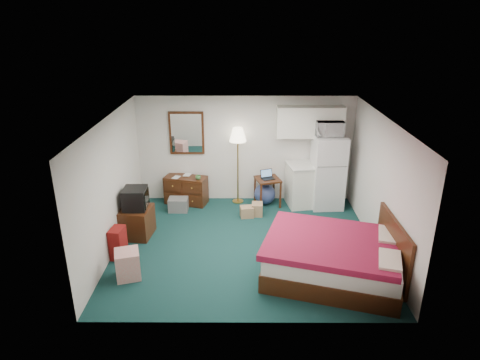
{
  "coord_description": "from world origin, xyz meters",
  "views": [
    {
      "loc": [
        -0.09,
        -7.31,
        4.24
      ],
      "look_at": [
        -0.11,
        0.34,
        1.23
      ],
      "focal_mm": 32.0,
      "sensor_mm": 36.0,
      "label": 1
    }
  ],
  "objects_px": {
    "floor_lamp": "(238,166)",
    "kitchen_counter": "(307,185)",
    "bed": "(333,258)",
    "desk": "(267,192)",
    "fridge": "(328,172)",
    "suitcase": "(118,243)",
    "tv_stand": "(136,222)",
    "dresser": "(186,190)"
  },
  "relations": [
    {
      "from": "floor_lamp",
      "to": "kitchen_counter",
      "type": "bearing_deg",
      "value": -4.96
    },
    {
      "from": "bed",
      "to": "desk",
      "type": "bearing_deg",
      "value": 124.5
    },
    {
      "from": "tv_stand",
      "to": "desk",
      "type": "bearing_deg",
      "value": 35.12
    },
    {
      "from": "kitchen_counter",
      "to": "suitcase",
      "type": "bearing_deg",
      "value": -157.73
    },
    {
      "from": "desk",
      "to": "floor_lamp",
      "type": "bearing_deg",
      "value": 149.41
    },
    {
      "from": "dresser",
      "to": "bed",
      "type": "relative_size",
      "value": 0.45
    },
    {
      "from": "fridge",
      "to": "suitcase",
      "type": "bearing_deg",
      "value": -155.57
    },
    {
      "from": "bed",
      "to": "suitcase",
      "type": "distance_m",
      "value": 3.87
    },
    {
      "from": "floor_lamp",
      "to": "desk",
      "type": "bearing_deg",
      "value": -15.24
    },
    {
      "from": "bed",
      "to": "tv_stand",
      "type": "distance_m",
      "value": 3.94
    },
    {
      "from": "kitchen_counter",
      "to": "fridge",
      "type": "bearing_deg",
      "value": -19.56
    },
    {
      "from": "kitchen_counter",
      "to": "tv_stand",
      "type": "xyz_separation_m",
      "value": [
        -3.65,
        -1.53,
        -0.19
      ]
    },
    {
      "from": "desk",
      "to": "bed",
      "type": "xyz_separation_m",
      "value": [
        0.95,
        -2.91,
        0.01
      ]
    },
    {
      "from": "dresser",
      "to": "suitcase",
      "type": "relative_size",
      "value": 1.66
    },
    {
      "from": "floor_lamp",
      "to": "kitchen_counter",
      "type": "relative_size",
      "value": 1.87
    },
    {
      "from": "dresser",
      "to": "floor_lamp",
      "type": "height_order",
      "value": "floor_lamp"
    },
    {
      "from": "desk",
      "to": "fridge",
      "type": "distance_m",
      "value": 1.45
    },
    {
      "from": "bed",
      "to": "floor_lamp",
      "type": "bearing_deg",
      "value": 134.34
    },
    {
      "from": "desk",
      "to": "fridge",
      "type": "height_order",
      "value": "fridge"
    },
    {
      "from": "floor_lamp",
      "to": "suitcase",
      "type": "relative_size",
      "value": 3.1
    },
    {
      "from": "tv_stand",
      "to": "fridge",
      "type": "bearing_deg",
      "value": 26.17
    },
    {
      "from": "fridge",
      "to": "suitcase",
      "type": "height_order",
      "value": "fridge"
    },
    {
      "from": "desk",
      "to": "suitcase",
      "type": "relative_size",
      "value": 1.15
    },
    {
      "from": "floor_lamp",
      "to": "desk",
      "type": "distance_m",
      "value": 0.92
    },
    {
      "from": "tv_stand",
      "to": "suitcase",
      "type": "bearing_deg",
      "value": -93.66
    },
    {
      "from": "dresser",
      "to": "floor_lamp",
      "type": "relative_size",
      "value": 0.53
    },
    {
      "from": "suitcase",
      "to": "bed",
      "type": "bearing_deg",
      "value": -2.55
    },
    {
      "from": "dresser",
      "to": "kitchen_counter",
      "type": "bearing_deg",
      "value": 13.85
    },
    {
      "from": "bed",
      "to": "suitcase",
      "type": "height_order",
      "value": "bed"
    },
    {
      "from": "kitchen_counter",
      "to": "bed",
      "type": "distance_m",
      "value": 2.97
    },
    {
      "from": "fridge",
      "to": "kitchen_counter",
      "type": "bearing_deg",
      "value": 166.14
    },
    {
      "from": "dresser",
      "to": "kitchen_counter",
      "type": "relative_size",
      "value": 1.0
    },
    {
      "from": "floor_lamp",
      "to": "fridge",
      "type": "distance_m",
      "value": 2.06
    },
    {
      "from": "floor_lamp",
      "to": "tv_stand",
      "type": "height_order",
      "value": "floor_lamp"
    },
    {
      "from": "dresser",
      "to": "desk",
      "type": "height_order",
      "value": "desk"
    },
    {
      "from": "floor_lamp",
      "to": "bed",
      "type": "bearing_deg",
      "value": -62.17
    },
    {
      "from": "desk",
      "to": "suitcase",
      "type": "distance_m",
      "value": 3.68
    },
    {
      "from": "fridge",
      "to": "dresser",
      "type": "bearing_deg",
      "value": 173.63
    },
    {
      "from": "dresser",
      "to": "fridge",
      "type": "relative_size",
      "value": 0.57
    },
    {
      "from": "desk",
      "to": "suitcase",
      "type": "height_order",
      "value": "desk"
    },
    {
      "from": "tv_stand",
      "to": "kitchen_counter",
      "type": "bearing_deg",
      "value": 29.35
    },
    {
      "from": "fridge",
      "to": "bed",
      "type": "distance_m",
      "value": 2.96
    }
  ]
}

